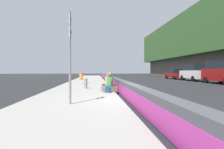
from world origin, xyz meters
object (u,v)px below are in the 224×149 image
seated_person_rear (108,84)px  parked_car_midline (175,74)px  route_sign_post (70,51)px  backpack (108,89)px  fire_hydrant (86,82)px  seated_person_middle (108,85)px  parked_car_third (224,72)px  seated_person_foreground (110,86)px  construction_barrel (81,76)px  parked_car_fourth (194,73)px

seated_person_rear → parked_car_midline: (16.14, -12.80, 0.37)m
route_sign_post → backpack: size_ratio=9.00×
fire_hydrant → seated_person_middle: 2.00m
backpack → parked_car_third: size_ratio=0.08×
seated_person_foreground → backpack: 0.49m
fire_hydrant → parked_car_third: bearing=-72.4°
parked_car_third → backpack: bearing=118.8°
seated_person_middle → backpack: (-1.33, 0.11, -0.14)m
seated_person_foreground → seated_person_rear: seated_person_foreground is taller
construction_barrel → parked_car_fourth: bearing=-98.5°
seated_person_foreground → parked_car_third: parked_car_third is taller
route_sign_post → seated_person_rear: 6.49m
seated_person_foreground → parked_car_midline: 22.28m
seated_person_rear → construction_barrel: (13.02, 3.00, 0.13)m
route_sign_post → fire_hydrant: size_ratio=4.09×
seated_person_rear → parked_car_third: bearing=-70.1°
fire_hydrant → construction_barrel: construction_barrel is taller
backpack → seated_person_foreground: bearing=-20.8°
parked_car_midline → seated_person_foreground: bearing=144.9°
route_sign_post → parked_car_third: size_ratio=0.70×
construction_barrel → backpack: bearing=-169.7°
seated_person_middle → parked_car_third: (5.81, -12.90, 0.88)m
seated_person_foreground → route_sign_post: bearing=154.3°
seated_person_foreground → seated_person_rear: bearing=-0.3°
seated_person_rear → backpack: seated_person_rear is taller
parked_car_midline → parked_car_third: bearing=-179.8°
seated_person_foreground → backpack: seated_person_foreground is taller
seated_person_rear → backpack: (-2.50, 0.17, -0.15)m
seated_person_foreground → seated_person_middle: seated_person_foreground is taller
seated_person_foreground → backpack: (-0.42, 0.16, -0.19)m
fire_hydrant → seated_person_middle: size_ratio=0.83×
seated_person_middle → seated_person_rear: (1.17, -0.06, 0.02)m
fire_hydrant → seated_person_rear: size_ratio=0.79×
construction_barrel → parked_car_fourth: size_ratio=0.20×
route_sign_post → parked_car_third: bearing=-54.2°
backpack → parked_car_midline: (18.64, -12.97, 0.53)m
fire_hydrant → parked_car_fourth: parked_car_fourth is taller
backpack → parked_car_midline: size_ratio=0.09×
seated_person_middle → route_sign_post: bearing=159.2°
fire_hydrant → seated_person_middle: (-1.24, -1.56, -0.12)m
route_sign_post → parked_car_fourth: (16.59, -14.85, -1.03)m
fire_hydrant → seated_person_foreground: (-2.16, -1.61, -0.07)m
parked_car_fourth → parked_car_midline: size_ratio=1.07×
construction_barrel → parked_car_midline: bearing=-78.8°
backpack → seated_person_rear: bearing=-3.9°
seated_person_middle → parked_car_midline: 21.57m
parked_car_fourth → construction_barrel: bearing=81.5°
seated_person_middle → backpack: seated_person_middle is taller
fire_hydrant → parked_car_fourth: bearing=-54.1°
route_sign_post → backpack: 4.29m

